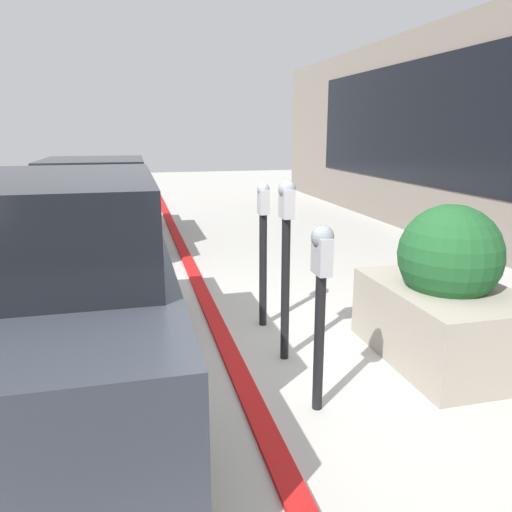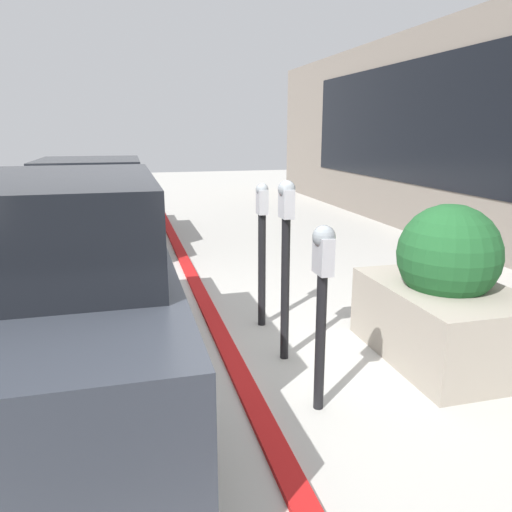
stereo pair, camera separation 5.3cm
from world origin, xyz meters
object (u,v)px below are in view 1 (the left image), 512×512
(planter_box, at_px, (446,297))
(parked_car_rear, at_px, (96,199))
(parking_meter_nearest, at_px, (321,286))
(parked_car_middle, at_px, (49,284))
(parking_meter_second, at_px, (286,245))
(parking_meter_middle, at_px, (263,241))

(planter_box, xyz_separation_m, parked_car_rear, (5.53, 3.15, 0.21))
(parking_meter_nearest, height_order, parked_car_middle, parked_car_middle)
(parking_meter_second, height_order, parked_car_rear, parking_meter_second)
(parking_meter_nearest, bearing_deg, parking_meter_middle, -0.91)
(parked_car_middle, bearing_deg, parking_meter_middle, -63.23)
(parking_meter_nearest, distance_m, parked_car_rear, 6.31)
(parking_meter_second, distance_m, parked_car_middle, 1.84)
(parking_meter_second, height_order, parking_meter_middle, parking_meter_second)
(parking_meter_second, bearing_deg, planter_box, -103.53)
(parking_meter_middle, relative_size, parked_car_middle, 0.36)
(parking_meter_second, height_order, parked_car_middle, parked_car_middle)
(parking_meter_nearest, distance_m, parked_car_middle, 1.95)
(parking_meter_nearest, xyz_separation_m, parking_meter_second, (0.83, -0.01, 0.10))
(parking_meter_nearest, relative_size, parking_meter_middle, 0.92)
(parking_meter_middle, bearing_deg, parking_meter_second, 179.04)
(parking_meter_second, xyz_separation_m, parking_meter_middle, (0.79, -0.01, -0.14))
(planter_box, bearing_deg, parked_car_middle, 86.84)
(parking_meter_middle, height_order, parked_car_middle, parked_car_middle)
(parked_car_middle, bearing_deg, planter_box, -93.26)
(parking_meter_second, relative_size, parking_meter_middle, 1.07)
(planter_box, bearing_deg, parked_car_rear, 29.65)
(parked_car_rear, bearing_deg, parking_meter_nearest, -162.88)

